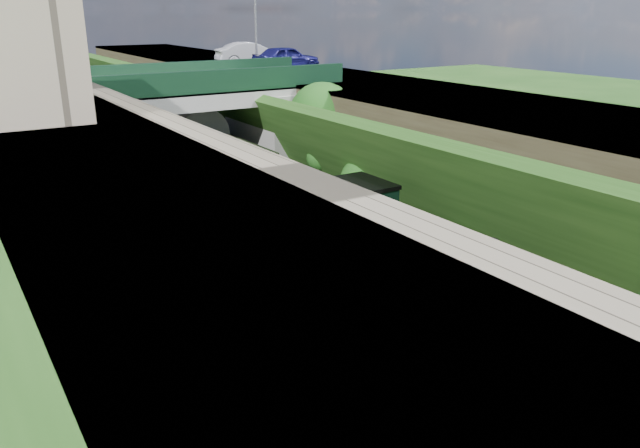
% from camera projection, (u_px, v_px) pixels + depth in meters
% --- Properties ---
extents(ground, '(160.00, 160.00, 0.00)m').
position_uv_depth(ground, '(527.00, 427.00, 15.91)').
color(ground, '#1E4714').
rests_on(ground, ground).
extents(trackbed, '(10.00, 90.00, 0.20)m').
position_uv_depth(trackbed, '(215.00, 216.00, 31.86)').
color(trackbed, '#473F38').
rests_on(trackbed, ground).
extents(retaining_wall, '(1.00, 90.00, 7.00)m').
position_uv_depth(retaining_wall, '(97.00, 165.00, 27.98)').
color(retaining_wall, '#756B56').
rests_on(retaining_wall, ground).
extents(street_plateau_left, '(6.00, 90.00, 7.00)m').
position_uv_depth(street_plateau_left, '(11.00, 175.00, 26.21)').
color(street_plateau_left, '#262628').
rests_on(street_plateau_left, ground).
extents(street_plateau_right, '(8.00, 90.00, 6.25)m').
position_uv_depth(street_plateau_right, '(366.00, 138.00, 35.67)').
color(street_plateau_right, '#262628').
rests_on(street_plateau_right, ground).
extents(embankment_slope, '(4.18, 90.00, 6.36)m').
position_uv_depth(embankment_slope, '(322.00, 163.00, 31.60)').
color(embankment_slope, '#1E4714').
rests_on(embankment_slope, ground).
extents(track_left, '(2.50, 90.00, 0.20)m').
position_uv_depth(track_left, '(177.00, 220.00, 30.80)').
color(track_left, black).
rests_on(track_left, trackbed).
extents(track_right, '(2.50, 90.00, 0.20)m').
position_uv_depth(track_right, '(236.00, 209.00, 32.42)').
color(track_right, black).
rests_on(track_right, trackbed).
extents(road_bridge, '(16.00, 6.40, 7.25)m').
position_uv_depth(road_bridge, '(198.00, 125.00, 34.23)').
color(road_bridge, gray).
rests_on(road_bridge, ground).
extents(tree, '(3.60, 3.80, 6.60)m').
position_uv_depth(tree, '(322.00, 119.00, 32.59)').
color(tree, black).
rests_on(tree, ground).
extents(lamppost, '(0.87, 0.15, 6.00)m').
position_uv_depth(lamppost, '(256.00, 18.00, 39.73)').
color(lamppost, gray).
rests_on(lamppost, street_plateau_right).
extents(car_blue, '(4.86, 2.46, 1.59)m').
position_uv_depth(car_blue, '(286.00, 58.00, 41.08)').
color(car_blue, navy).
rests_on(car_blue, street_plateau_right).
extents(car_silver, '(5.14, 2.40, 1.63)m').
position_uv_depth(car_silver, '(251.00, 54.00, 44.68)').
color(car_silver, silver).
rests_on(car_silver, street_plateau_right).
extents(locomotive, '(3.10, 10.22, 3.83)m').
position_uv_depth(locomotive, '(399.00, 263.00, 21.30)').
color(locomotive, black).
rests_on(locomotive, trackbed).
extents(tender, '(2.70, 6.00, 3.05)m').
position_uv_depth(tender, '(292.00, 214.00, 27.27)').
color(tender, black).
rests_on(tender, trackbed).
extents(coach_front, '(2.90, 18.00, 3.70)m').
position_uv_depth(coach_front, '(187.00, 152.00, 37.20)').
color(coach_front, black).
rests_on(coach_front, trackbed).
extents(coach_middle, '(2.90, 18.00, 3.70)m').
position_uv_depth(coach_middle, '(105.00, 111.00, 52.22)').
color(coach_middle, black).
rests_on(coach_middle, trackbed).
extents(coach_rear, '(2.90, 18.00, 3.70)m').
position_uv_depth(coach_rear, '(61.00, 88.00, 67.25)').
color(coach_rear, black).
rests_on(coach_rear, trackbed).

